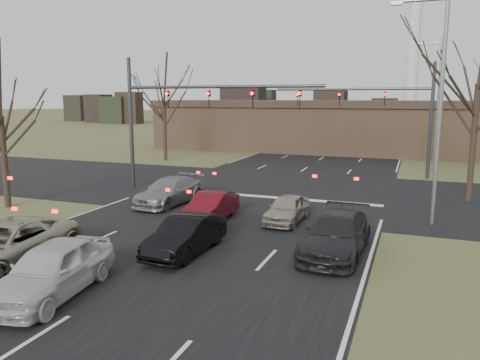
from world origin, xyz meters
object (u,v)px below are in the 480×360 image
object	(u,v)px
mast_arm_near	(178,107)
car_silver_suv	(5,245)
streetlight_right_near	(436,98)
car_white_sedan	(52,269)
car_grey_ahead	(169,191)
car_black_hatch	(186,235)
car_silver_ahead	(287,209)
mast_arm_far	(389,106)
building	(354,126)
car_charcoal_sedan	(336,234)
streetlight_right_far	(436,98)
car_red_ahead	(211,207)

from	to	relation	value
mast_arm_near	car_silver_suv	bearing A→B (deg)	-86.91
streetlight_right_near	car_white_sedan	distance (m)	16.41
car_grey_ahead	car_black_hatch	bearing A→B (deg)	-51.71
car_white_sedan	car_silver_ahead	world-z (taller)	car_white_sedan
mast_arm_near	car_black_hatch	xyz separation A→B (m)	(5.73, -10.28, -4.39)
mast_arm_far	streetlight_right_near	xyz separation A→B (m)	(2.64, -13.00, 0.57)
building	car_charcoal_sedan	distance (m)	33.69
streetlight_right_far	car_silver_ahead	xyz separation A→B (m)	(-6.51, -18.78, -4.97)
car_silver_suv	car_white_sedan	xyz separation A→B (m)	(3.13, -1.25, 0.02)
car_silver_suv	mast_arm_near	bearing A→B (deg)	88.93
mast_arm_near	streetlight_right_near	world-z (taller)	streetlight_right_near
mast_arm_far	car_charcoal_sedan	distance (m)	18.95
mast_arm_near	car_grey_ahead	xyz separation A→B (m)	(1.23, -3.42, -4.37)
streetlight_right_far	car_silver_suv	size ratio (longest dim) A/B	1.84
car_charcoal_sedan	car_silver_ahead	distance (m)	4.61
mast_arm_near	streetlight_right_near	bearing A→B (deg)	-12.05
car_black_hatch	car_silver_ahead	size ratio (longest dim) A/B	1.14
mast_arm_near	mast_arm_far	bearing A→B (deg)	41.22
car_white_sedan	car_red_ahead	size ratio (longest dim) A/B	1.14
car_white_sedan	car_charcoal_sedan	size ratio (longest dim) A/B	0.91
streetlight_right_far	car_red_ahead	world-z (taller)	streetlight_right_far
car_white_sedan	car_grey_ahead	xyz separation A→B (m)	(-2.64, 11.51, -0.08)
car_silver_suv	car_charcoal_sedan	xyz separation A→B (m)	(10.10, 5.23, -0.03)
building	car_silver_suv	world-z (taller)	building
streetlight_right_far	streetlight_right_near	bearing A→B (deg)	-91.68
mast_arm_near	car_silver_suv	world-z (taller)	mast_arm_near
building	streetlight_right_near	distance (m)	28.97
mast_arm_near	car_charcoal_sedan	distance (m)	14.41
streetlight_right_far	car_silver_ahead	size ratio (longest dim) A/B	2.75
car_black_hatch	car_white_sedan	bearing A→B (deg)	-110.02
streetlight_right_near	car_silver_suv	bearing A→B (deg)	-141.27
streetlight_right_far	car_silver_suv	bearing A→B (deg)	-116.52
mast_arm_far	streetlight_right_far	xyz separation A→B (m)	(3.14, 4.00, 0.57)
car_silver_ahead	car_black_hatch	bearing A→B (deg)	-110.82
building	car_red_ahead	xyz separation A→B (m)	(-2.50, -30.86, -2.01)
mast_arm_far	car_red_ahead	world-z (taller)	mast_arm_far
mast_arm_near	streetlight_right_near	xyz separation A→B (m)	(14.05, -3.00, 0.51)
car_silver_suv	building	bearing A→B (deg)	76.31
mast_arm_far	car_silver_ahead	world-z (taller)	mast_arm_far
car_white_sedan	car_black_hatch	bearing A→B (deg)	60.95
building	car_black_hatch	distance (m)	35.37
building	streetlight_right_near	xyz separation A→B (m)	(6.82, -28.00, 2.92)
streetlight_right_near	car_grey_ahead	xyz separation A→B (m)	(-12.82, -0.42, -4.89)
car_silver_suv	car_charcoal_sedan	bearing A→B (deg)	23.23
car_white_sedan	car_black_hatch	distance (m)	5.01
building	streetlight_right_far	xyz separation A→B (m)	(7.32, -11.00, 2.92)
streetlight_right_near	car_silver_ahead	distance (m)	8.00
streetlight_right_far	car_white_sedan	xyz separation A→B (m)	(-10.68, -28.93, -4.81)
car_black_hatch	car_grey_ahead	world-z (taller)	car_grey_ahead
streetlight_right_near	streetlight_right_far	distance (m)	17.01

